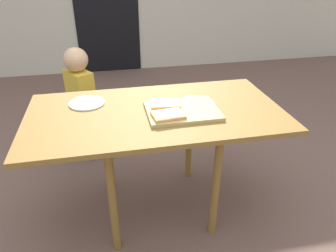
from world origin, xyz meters
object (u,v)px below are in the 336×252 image
object	(u,v)px
cutting_board	(182,111)
plate_white_left	(87,103)
child_left	(81,97)
pizza_slice_far_left	(166,104)
pizza_slice_near_left	(168,115)
plate_white_right	(197,103)
dining_table	(156,121)

from	to	relation	value
cutting_board	plate_white_left	world-z (taller)	cutting_board
cutting_board	child_left	size ratio (longest dim) A/B	0.44
cutting_board	pizza_slice_far_left	distance (m)	0.11
child_left	plate_white_left	bearing A→B (deg)	-82.07
pizza_slice_far_left	child_left	world-z (taller)	child_left
pizza_slice_near_left	child_left	xyz separation A→B (m)	(-0.54, 0.90, -0.22)
pizza_slice_far_left	plate_white_right	size ratio (longest dim) A/B	0.86
cutting_board	plate_white_right	size ratio (longest dim) A/B	1.89
pizza_slice_near_left	plate_white_left	distance (m)	0.56
pizza_slice_near_left	child_left	bearing A→B (deg)	120.74
plate_white_right	pizza_slice_near_left	bearing A→B (deg)	-141.63
pizza_slice_far_left	plate_white_left	distance (m)	0.50
plate_white_left	pizza_slice_near_left	bearing A→B (deg)	-34.87
plate_white_right	plate_white_left	bearing A→B (deg)	167.76
pizza_slice_near_left	pizza_slice_far_left	bearing A→B (deg)	84.47
plate_white_right	plate_white_left	world-z (taller)	same
cutting_board	pizza_slice_near_left	xyz separation A→B (m)	(-0.10, -0.08, 0.02)
plate_white_right	cutting_board	bearing A→B (deg)	-141.18
cutting_board	dining_table	bearing A→B (deg)	161.40
cutting_board	plate_white_right	distance (m)	0.15
dining_table	plate_white_right	size ratio (longest dim) A/B	6.81
cutting_board	plate_white_right	world-z (taller)	cutting_board
pizza_slice_near_left	child_left	size ratio (longest dim) A/B	0.20
dining_table	pizza_slice_near_left	world-z (taller)	pizza_slice_near_left
plate_white_right	child_left	xyz separation A→B (m)	(-0.75, 0.73, -0.20)
dining_table	cutting_board	bearing A→B (deg)	-18.60
dining_table	pizza_slice_far_left	bearing A→B (deg)	15.86
cutting_board	plate_white_left	bearing A→B (deg)	156.86
pizza_slice_far_left	pizza_slice_near_left	xyz separation A→B (m)	(-0.01, -0.15, 0.00)
child_left	dining_table	bearing A→B (deg)	-57.78
plate_white_left	child_left	size ratio (longest dim) A/B	0.23
cutting_board	plate_white_right	xyz separation A→B (m)	(0.11, 0.09, -0.01)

